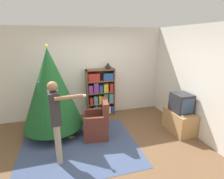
% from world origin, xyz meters
% --- Properties ---
extents(ground_plane, '(14.00, 14.00, 0.00)m').
position_xyz_m(ground_plane, '(0.00, 0.00, 0.00)').
color(ground_plane, brown).
extents(wall_back, '(8.00, 0.10, 2.60)m').
position_xyz_m(wall_back, '(0.00, 1.89, 1.30)').
color(wall_back, silver).
rests_on(wall_back, ground_plane).
extents(wall_right, '(0.10, 8.00, 2.60)m').
position_xyz_m(wall_right, '(2.24, 0.00, 1.30)').
color(wall_right, silver).
rests_on(wall_right, ground_plane).
extents(area_rug, '(2.49, 2.06, 0.01)m').
position_xyz_m(area_rug, '(-0.56, 0.16, 0.00)').
color(area_rug, '#3D4C70').
rests_on(area_rug, ground_plane).
extents(bookshelf, '(0.84, 0.27, 1.43)m').
position_xyz_m(bookshelf, '(0.24, 1.68, 0.70)').
color(bookshelf, brown).
rests_on(bookshelf, ground_plane).
extents(tv_stand, '(0.47, 0.82, 0.55)m').
position_xyz_m(tv_stand, '(1.94, 0.15, 0.27)').
color(tv_stand, tan).
rests_on(tv_stand, ground_plane).
extents(television, '(0.41, 0.47, 0.46)m').
position_xyz_m(television, '(1.94, 0.15, 0.78)').
color(television, '#28282D').
rests_on(television, tv_stand).
extents(game_remote, '(0.04, 0.12, 0.02)m').
position_xyz_m(game_remote, '(1.80, -0.09, 0.56)').
color(game_remote, white).
rests_on(game_remote, tv_stand).
extents(christmas_tree, '(1.42, 1.42, 2.16)m').
position_xyz_m(christmas_tree, '(-1.09, 0.95, 1.16)').
color(christmas_tree, '#4C3323').
rests_on(christmas_tree, ground_plane).
extents(armchair, '(0.65, 0.64, 0.92)m').
position_xyz_m(armchair, '(-0.10, 0.47, 0.32)').
color(armchair, brown).
rests_on(armchair, ground_plane).
extents(standing_person, '(0.66, 0.47, 1.59)m').
position_xyz_m(standing_person, '(-0.98, -0.16, 0.94)').
color(standing_person, '#9E937F').
rests_on(standing_person, ground_plane).
extents(table_lamp, '(0.20, 0.20, 0.18)m').
position_xyz_m(table_lamp, '(0.48, 1.68, 1.53)').
color(table_lamp, '#473828').
rests_on(table_lamp, bookshelf).
extents(book_pile_near_tree, '(0.21, 0.18, 0.09)m').
position_xyz_m(book_pile_near_tree, '(-0.70, 0.65, 0.04)').
color(book_pile_near_tree, gold).
rests_on(book_pile_near_tree, ground_plane).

